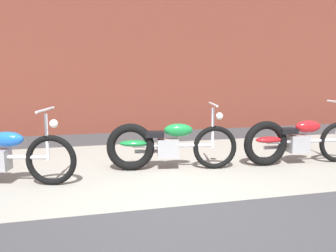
% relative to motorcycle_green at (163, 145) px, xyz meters
% --- Properties ---
extents(ground_plane, '(80.00, 80.00, 0.00)m').
position_rel_motorcycle_green_xyz_m(ground_plane, '(-0.14, -1.47, -0.40)').
color(ground_plane, '#38383A').
extents(sidewalk_slab, '(36.00, 3.50, 0.01)m').
position_rel_motorcycle_green_xyz_m(sidewalk_slab, '(-0.14, 0.28, -0.40)').
color(sidewalk_slab, gray).
rests_on(sidewalk_slab, ground).
extents(brick_building_wall, '(36.00, 0.50, 4.70)m').
position_rel_motorcycle_green_xyz_m(brick_building_wall, '(-0.14, 3.73, 1.95)').
color(brick_building_wall, brown).
rests_on(brick_building_wall, ground).
extents(motorcycle_green, '(1.99, 0.67, 1.03)m').
position_rel_motorcycle_green_xyz_m(motorcycle_green, '(0.00, 0.00, 0.00)').
color(motorcycle_green, black).
rests_on(motorcycle_green, ground).
extents(motorcycle_red, '(2.01, 0.58, 1.03)m').
position_rel_motorcycle_green_xyz_m(motorcycle_red, '(2.14, -0.19, 0.00)').
color(motorcycle_red, black).
rests_on(motorcycle_red, ground).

